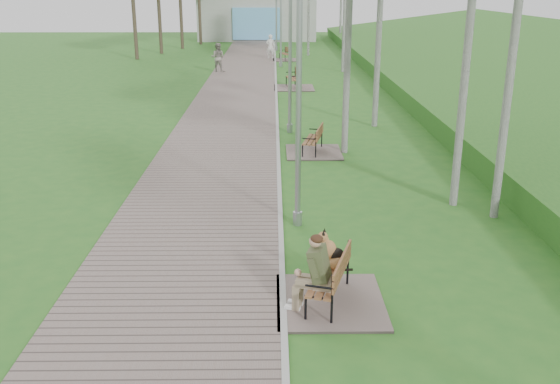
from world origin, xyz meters
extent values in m
cube|color=#75655E|center=(-1.75, 21.50, 0.02)|extent=(3.50, 67.00, 0.04)
cube|color=#999993|center=(0.00, 21.50, 0.03)|extent=(0.10, 67.00, 0.05)
cube|color=#9E9E99|center=(-1.50, 51.00, 2.00)|extent=(10.00, 5.00, 4.00)
cube|color=#60A3D7|center=(-1.50, 48.40, 1.50)|extent=(4.00, 0.20, 2.60)
cube|color=#75655E|center=(0.73, 3.25, 0.02)|extent=(1.65, 1.83, 0.04)
cube|color=brown|center=(0.68, 3.25, 0.41)|extent=(0.79, 1.44, 0.04)
cube|color=brown|center=(0.89, 3.19, 0.66)|extent=(0.43, 1.33, 0.30)
cube|color=#75655E|center=(1.04, 12.24, 0.02)|extent=(1.60, 1.77, 0.04)
cube|color=brown|center=(0.99, 12.24, 0.40)|extent=(0.67, 1.38, 0.04)
cube|color=brown|center=(1.20, 12.20, 0.64)|extent=(0.31, 1.31, 0.29)
cube|color=#75655E|center=(0.84, 24.06, 0.02)|extent=(1.86, 2.06, 0.04)
cube|color=brown|center=(0.79, 24.06, 0.46)|extent=(0.67, 1.60, 0.04)
cube|color=brown|center=(1.04, 24.09, 0.74)|extent=(0.25, 1.54, 0.34)
cube|color=#75655E|center=(0.68, 35.42, 0.02)|extent=(1.63, 1.81, 0.04)
cube|color=brown|center=(0.63, 35.42, 0.41)|extent=(0.76, 1.42, 0.04)
cube|color=brown|center=(0.84, 35.48, 0.65)|extent=(0.40, 1.31, 0.30)
cylinder|color=gray|center=(0.35, 6.54, 0.14)|extent=(0.19, 0.19, 0.28)
cylinder|color=gray|center=(0.35, 6.54, 2.36)|extent=(0.11, 0.11, 4.73)
cylinder|color=gray|center=(0.40, 14.88, 0.14)|extent=(0.19, 0.19, 0.28)
cylinder|color=gray|center=(0.40, 14.88, 2.35)|extent=(0.11, 0.11, 4.70)
cylinder|color=gray|center=(0.32, 32.10, 0.15)|extent=(0.19, 0.19, 0.29)
cylinder|color=gray|center=(0.32, 32.10, 2.42)|extent=(0.12, 0.12, 4.83)
cylinder|color=gray|center=(0.12, 41.44, 0.15)|extent=(0.20, 0.20, 0.30)
cylinder|color=gray|center=(0.12, 41.44, 2.52)|extent=(0.12, 0.12, 5.03)
imported|color=white|center=(-0.30, 36.18, 0.78)|extent=(0.64, 0.49, 1.56)
imported|color=gray|center=(-3.20, 29.75, 0.80)|extent=(0.89, 0.75, 1.60)
cylinder|color=silver|center=(4.52, 6.95, 4.06)|extent=(0.15, 0.15, 8.12)
cylinder|color=silver|center=(1.94, 12.30, 4.22)|extent=(0.20, 0.20, 8.44)
cylinder|color=silver|center=(3.37, 15.82, 3.74)|extent=(0.18, 0.18, 7.49)
camera|label=1|loc=(-0.14, -5.35, 4.69)|focal=40.00mm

